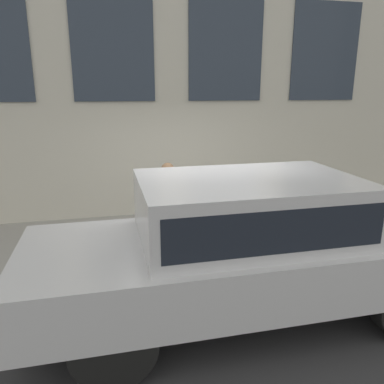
# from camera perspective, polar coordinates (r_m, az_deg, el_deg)

# --- Properties ---
(ground_plane) EXTENTS (80.00, 80.00, 0.00)m
(ground_plane) POSITION_cam_1_polar(r_m,az_deg,el_deg) (6.12, 1.47, -11.24)
(ground_plane) COLOR #2D2D30
(sidewalk) EXTENTS (2.49, 60.00, 0.12)m
(sidewalk) POSITION_cam_1_polar(r_m,az_deg,el_deg) (7.20, -1.04, -6.49)
(sidewalk) COLOR gray
(sidewalk) RESTS_ON ground_plane
(building_facade) EXTENTS (0.33, 40.00, 8.68)m
(building_facade) POSITION_cam_1_polar(r_m,az_deg,el_deg) (8.21, -3.49, 26.61)
(building_facade) COLOR beige
(building_facade) RESTS_ON ground_plane
(fire_hydrant) EXTENTS (0.30, 0.42, 0.77)m
(fire_hydrant) POSITION_cam_1_polar(r_m,az_deg,el_deg) (6.46, 3.75, -4.80)
(fire_hydrant) COLOR gold
(fire_hydrant) RESTS_ON sidewalk
(person) EXTENTS (0.34, 0.22, 1.40)m
(person) POSITION_cam_1_polar(r_m,az_deg,el_deg) (6.57, -3.67, -0.33)
(person) COLOR #998466
(person) RESTS_ON sidewalk
(parked_car_silver_near) EXTENTS (1.88, 5.24, 1.76)m
(parked_car_silver_near) POSITION_cam_1_polar(r_m,az_deg,el_deg) (4.57, 8.33, -7.35)
(parked_car_silver_near) COLOR black
(parked_car_silver_near) RESTS_ON ground_plane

